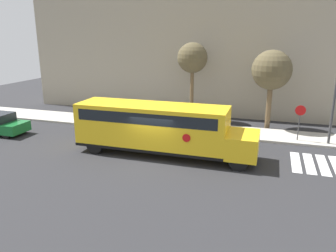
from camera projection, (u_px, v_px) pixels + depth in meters
ground_plane at (154, 159)px, 18.72m from camera, size 60.00×60.00×0.00m
sidewalk_strip at (183, 128)px, 24.66m from camera, size 44.00×3.00×0.15m
building_backdrop at (203, 47)px, 29.07m from camera, size 32.00×4.00×11.58m
school_bus at (158, 126)px, 19.09m from camera, size 10.55×2.57×2.95m
stop_sign at (300, 118)px, 21.17m from camera, size 0.66×0.10×2.49m
tree_near_sidewalk at (192, 59)px, 25.70m from camera, size 2.38×2.38×6.29m
tree_far_sidewalk at (272, 71)px, 23.61m from camera, size 2.87×2.87×5.83m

